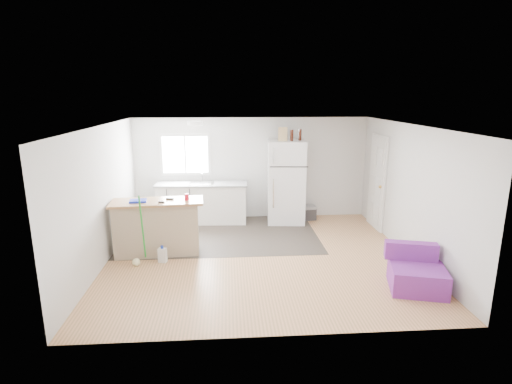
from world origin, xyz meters
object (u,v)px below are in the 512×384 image
cardboard_box (283,134)px  bottle_right (300,135)px  red_cup (187,197)px  mop (138,252)px  blue_tray (138,201)px  kitchen_cabinets (202,202)px  refrigerator (286,182)px  bottle_left (292,135)px  cleaner_jug (162,255)px  peninsula (157,227)px  cooler (306,213)px  purple_seat (416,273)px

cardboard_box → bottle_right: cardboard_box is taller
cardboard_box → red_cup: bearing=-139.6°
mop → blue_tray: bearing=90.3°
kitchen_cabinets → blue_tray: bearing=-115.6°
refrigerator → bottle_left: size_ratio=7.63×
cleaner_jug → bottle_right: bearing=52.5°
peninsula → red_cup: 0.80m
cardboard_box → blue_tray: bearing=-148.6°
mop → bottle_left: size_ratio=5.12×
kitchen_cabinets → red_cup: kitchen_cabinets is taller
cooler → purple_seat: bearing=-81.4°
peninsula → cardboard_box: cardboard_box is taller
kitchen_cabinets → cardboard_box: (1.84, -0.15, 1.58)m
cleaner_jug → purple_seat: bearing=-2.8°
mop → red_cup: (0.83, 0.52, 0.85)m
cardboard_box → purple_seat: bearing=-64.4°
purple_seat → bottle_right: (-1.23, 3.47, 1.79)m
bottle_left → bottle_right: (0.21, 0.12, 0.00)m
cardboard_box → bottle_right: 0.40m
kitchen_cabinets → bottle_left: bottle_left is taller
purple_seat → cooler: bearing=120.8°
cardboard_box → bottle_right: bearing=9.6°
cardboard_box → bottle_left: size_ratio=1.20×
cooler → cardboard_box: size_ratio=1.56×
cooler → mop: size_ratio=0.36×
cooler → purple_seat: (1.01, -3.56, 0.07)m
purple_seat → red_cup: (-3.63, 1.70, 0.84)m
cooler → blue_tray: blue_tray is taller
cleaner_jug → blue_tray: size_ratio=1.03×
peninsula → purple_seat: peninsula is taller
kitchen_cabinets → blue_tray: kitchen_cabinets is taller
peninsula → cooler: size_ratio=3.65×
blue_tray → bottle_left: 3.64m
cooler → red_cup: (-2.62, -1.86, 0.92)m
kitchen_cabinets → blue_tray: 2.24m
purple_seat → cardboard_box: size_ratio=3.21×
purple_seat → blue_tray: blue_tray is taller
purple_seat → red_cup: bearing=169.9°
cooler → bottle_left: size_ratio=1.87×
purple_seat → cardboard_box: (-1.63, 3.40, 1.82)m
peninsula → bottle_left: 3.56m
kitchen_cabinets → cardboard_box: size_ratio=7.06×
kitchen_cabinets → mop: 2.58m
red_cup → refrigerator: bearing=40.1°
cleaner_jug → refrigerator: bearing=55.6°
cooler → blue_tray: (-3.49, -1.91, 0.87)m
refrigerator → blue_tray: size_ratio=6.36×
peninsula → blue_tray: 0.61m
purple_seat → cardboard_box: cardboard_box is taller
refrigerator → bottle_left: bearing=-47.1°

